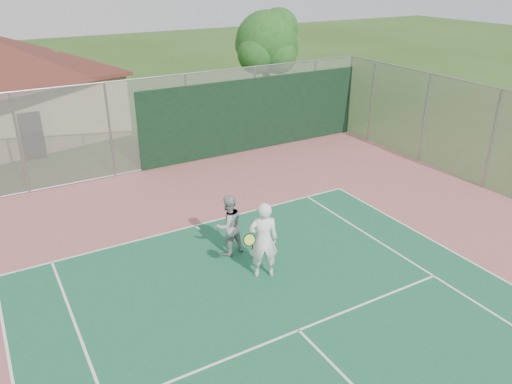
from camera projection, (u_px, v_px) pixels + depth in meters
The scene contains 5 objects.
back_fence at pixel (191, 121), 19.31m from camera, with size 20.08×0.11×3.53m.
side_fence_right at pixel (424, 119), 19.34m from camera, with size 0.08×9.00×3.50m.
tree at pixel (268, 44), 25.79m from camera, with size 3.78×3.59×5.28m.
player_white_front at pixel (263, 241), 12.20m from camera, with size 1.17×0.81×2.01m.
player_grey_back at pixel (229, 226), 13.24m from camera, with size 0.89×0.73×1.70m.
Camera 1 is at (-5.05, -0.52, 7.13)m, focal length 35.00 mm.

